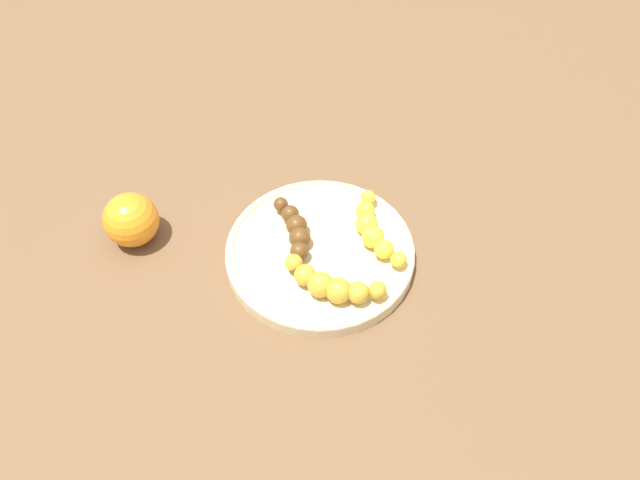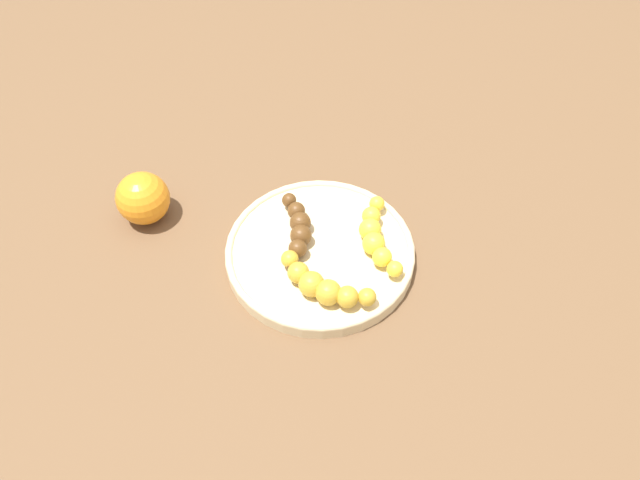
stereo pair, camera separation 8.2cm
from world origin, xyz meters
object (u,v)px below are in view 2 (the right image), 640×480
object	(u,v)px
banana_spotted	(322,285)
banana_yellow	(376,236)
banana_overripe	(298,229)
orange_fruit	(143,198)
fruit_bowl	(320,252)

from	to	relation	value
banana_spotted	banana_yellow	bearing A→B (deg)	169.48
banana_overripe	banana_yellow	bearing A→B (deg)	-9.89
banana_overripe	orange_fruit	distance (m)	0.23
fruit_bowl	orange_fruit	size ratio (longest dim) A/B	3.41
banana_overripe	orange_fruit	bearing A→B (deg)	163.28
banana_spotted	orange_fruit	bearing A→B (deg)	-89.12
banana_yellow	orange_fruit	bearing A→B (deg)	-19.76
banana_overripe	banana_spotted	distance (m)	0.10
banana_yellow	banana_overripe	bearing A→B (deg)	-15.12
banana_overripe	banana_spotted	world-z (taller)	banana_spotted
fruit_bowl	banana_spotted	xyz separation A→B (m)	(0.07, 0.00, 0.02)
banana_spotted	orange_fruit	distance (m)	0.29
fruit_bowl	orange_fruit	world-z (taller)	orange_fruit
banana_overripe	banana_yellow	size ratio (longest dim) A/B	0.95
banana_yellow	fruit_bowl	bearing A→B (deg)	-0.99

